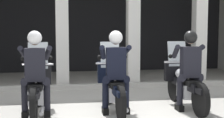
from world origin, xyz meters
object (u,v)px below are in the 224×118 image
Objects in this scene: motorcycle_center at (113,85)px; police_officer_right at (190,63)px; motorcycle_right at (184,83)px; police_officer_center at (116,65)px; motorcycle_left at (37,87)px; police_officer_left at (35,66)px.

police_officer_right is (1.48, -0.27, 0.44)m from motorcycle_center.
police_officer_center is at bearing -174.09° from motorcycle_right.
motorcycle_center and motorcycle_right have the same top height.
motorcycle_left and motorcycle_right have the same top height.
motorcycle_center is 1.00× the size of motorcycle_right.
police_officer_center is at bearing -96.67° from motorcycle_center.
motorcycle_right is at bearing 84.24° from police_officer_right.
motorcycle_center is 1.49m from motorcycle_right.
police_officer_left is 0.78× the size of motorcycle_center.
police_officer_center is at bearing -12.18° from police_officer_left.
police_officer_center and police_officer_right have the same top height.
motorcycle_left is 1.29× the size of police_officer_center.
police_officer_left is at bearing -179.70° from motorcycle_right.
motorcycle_center is at bearing 83.33° from police_officer_center.
police_officer_center is (1.49, 0.00, 0.00)m from police_officer_left.
police_officer_left and police_officer_right have the same top height.
police_officer_right is (2.97, -0.27, 0.44)m from motorcycle_left.
police_officer_left is 1.00× the size of police_officer_right.
motorcycle_right is at bearing -6.46° from police_officer_left.
motorcycle_right is 1.29× the size of police_officer_right.
motorcycle_right is at bearing -5.78° from motorcycle_center.
police_officer_right is at bearing -11.91° from police_officer_left.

